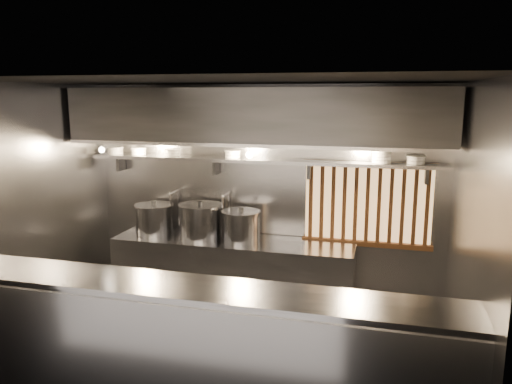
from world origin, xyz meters
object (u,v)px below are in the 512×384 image
at_px(heat_lamp, 100,145).
at_px(pendant_bulb, 250,155).
at_px(stock_pot_left, 154,219).
at_px(stock_pot_right, 241,226).
at_px(stock_pot_mid, 201,221).

bearing_deg(heat_lamp, pendant_bulb, 11.00).
distance_m(stock_pot_left, stock_pot_right, 1.18).
distance_m(stock_pot_mid, stock_pot_right, 0.53).
distance_m(pendant_bulb, stock_pot_mid, 1.05).
relative_size(pendant_bulb, stock_pot_mid, 0.32).
relative_size(heat_lamp, stock_pot_left, 0.60).
distance_m(heat_lamp, pendant_bulb, 1.83).
xyz_separation_m(stock_pot_left, stock_pot_right, (1.18, -0.04, -0.00)).
xyz_separation_m(heat_lamp, stock_pot_right, (1.70, 0.29, -0.98)).
bearing_deg(heat_lamp, stock_pot_mid, 14.16).
bearing_deg(stock_pot_right, pendant_bulb, 33.38).
height_order(pendant_bulb, stock_pot_mid, pendant_bulb).
xyz_separation_m(heat_lamp, pendant_bulb, (1.80, 0.35, -0.11)).
relative_size(heat_lamp, stock_pot_mid, 0.60).
bearing_deg(stock_pot_left, stock_pot_right, -1.94).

